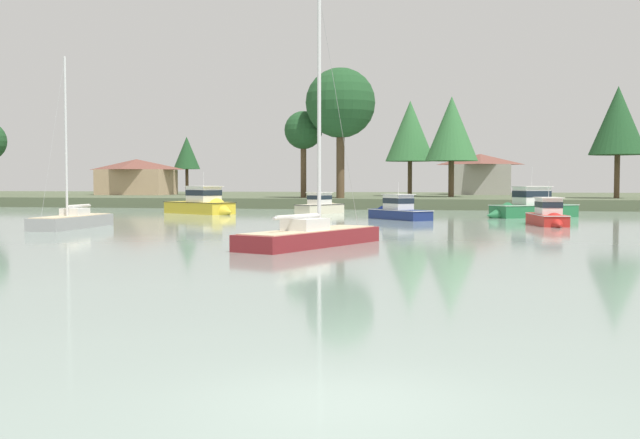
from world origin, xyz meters
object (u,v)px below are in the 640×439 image
cruiser_red (549,219)px  sailboat_grey (72,224)px  sailboat_maroon (310,241)px  cruiser_yellow (205,208)px  cruiser_cream (323,208)px  cruiser_green (527,210)px  cruiser_navy (395,213)px

cruiser_red → sailboat_grey: bearing=-164.0°
sailboat_grey → sailboat_maroon: size_ratio=0.93×
sailboat_grey → cruiser_red: size_ratio=1.78×
cruiser_yellow → cruiser_cream: bearing=17.0°
cruiser_cream → cruiser_green: 19.06m
sailboat_grey → cruiser_cream: size_ratio=1.78×
cruiser_yellow → sailboat_maroon: 37.22m
cruiser_green → cruiser_navy: bearing=-154.6°
cruiser_red → cruiser_cream: bearing=139.0°
cruiser_green → cruiser_navy: (-10.69, -5.09, -0.14)m
cruiser_yellow → sailboat_maroon: sailboat_maroon is taller
cruiser_navy → cruiser_green: bearing=25.4°
cruiser_cream → cruiser_green: (18.50, -4.59, 0.13)m
cruiser_cream → cruiser_red: bearing=-41.0°
sailboat_maroon → cruiser_navy: bearing=87.0°
sailboat_grey → sailboat_maroon: bearing=-30.5°
cruiser_green → cruiser_red: 12.11m
cruiser_green → cruiser_yellow: bearing=177.3°
cruiser_yellow → cruiser_green: bearing=-2.7°
sailboat_maroon → cruiser_green: (12.10, 31.74, 0.34)m
cruiser_green → cruiser_red: (0.68, -12.09, -0.12)m
sailboat_grey → cruiser_green: bearing=34.7°
sailboat_grey → cruiser_yellow: sailboat_grey is taller
cruiser_red → cruiser_navy: cruiser_red is taller
cruiser_cream → cruiser_navy: size_ratio=1.03×
sailboat_grey → cruiser_navy: size_ratio=1.83×
cruiser_yellow → cruiser_navy: size_ratio=1.35×
sailboat_grey → sailboat_maroon: (18.26, -10.74, 0.02)m
cruiser_yellow → cruiser_green: cruiser_green is taller
sailboat_grey → cruiser_yellow: bearing=86.9°
sailboat_maroon → cruiser_red: (12.78, 19.65, 0.22)m
cruiser_green → cruiser_red: cruiser_green is taller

